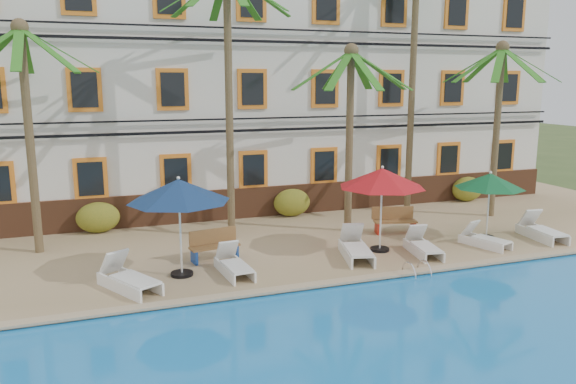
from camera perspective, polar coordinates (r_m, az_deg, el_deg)
name	(u,v)px	position (r m, az deg, el deg)	size (l,w,h in m)	color
ground	(370,275)	(16.72, 8.38, -8.30)	(100.00, 100.00, 0.00)	#384C23
pool_deck	(307,229)	(21.02, 1.96, -3.75)	(30.00, 12.00, 0.25)	tan
pool_coping	(386,275)	(15.89, 9.95, -8.34)	(30.00, 0.35, 0.06)	tan
hotel_building	(266,85)	(25.00, -2.26, 10.81)	(25.40, 6.44, 10.22)	silver
palm_a	(27,104)	(18.73, -25.03, 8.06)	(4.28, 4.28, 7.10)	brown
palm_b	(228,69)	(18.91, -6.07, 12.31)	(4.28, 4.28, 8.97)	brown
palm_c	(350,111)	(19.73, 6.32, 8.20)	(4.28, 4.28, 6.56)	brown
palm_d	(414,50)	(23.32, 12.65, 13.89)	(4.28, 4.28, 10.42)	brown
palm_e	(498,104)	(23.35, 20.59, 8.38)	(4.28, 4.28, 6.80)	brown
shrub_left	(98,217)	(20.99, -18.73, -2.47)	(1.50, 0.90, 1.10)	#2D5518
shrub_mid	(292,203)	(22.30, 0.40, -1.08)	(1.50, 0.90, 1.10)	#2D5518
shrub_right	(467,189)	(26.33, 17.75, 0.29)	(1.50, 0.90, 1.10)	#2D5518
umbrella_blue	(179,191)	(15.40, -11.03, 0.09)	(2.80, 2.80, 2.79)	black
umbrella_red	(382,178)	(17.64, 9.53, 1.38)	(2.73, 2.73, 2.73)	black
umbrella_green	(490,181)	(20.10, 19.83, 1.04)	(2.32, 2.32, 2.33)	black
lounger_a	(128,278)	(15.20, -15.91, -8.41)	(1.58, 2.11, 0.95)	white
lounger_b	(234,265)	(15.84, -5.54, -7.34)	(0.78, 1.84, 0.85)	white
lounger_c	(356,248)	(17.25, 6.91, -5.66)	(1.23, 2.19, 0.98)	white
lounger_d	(423,246)	(17.99, 13.53, -5.32)	(0.96, 1.89, 0.85)	white
lounger_e	(484,239)	(19.42, 19.30, -4.50)	(1.07, 1.76, 0.78)	white
lounger_f	(541,230)	(21.05, 24.33, -3.54)	(0.91, 2.03, 0.93)	white
bench_left	(214,244)	(17.09, -7.56, -5.31)	(1.56, 0.72, 0.93)	olive
bench_right	(395,220)	(20.25, 10.79, -2.79)	(1.57, 0.85, 0.93)	olive
pool_ladder	(417,274)	(16.27, 12.93, -8.10)	(0.54, 0.74, 0.74)	silver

